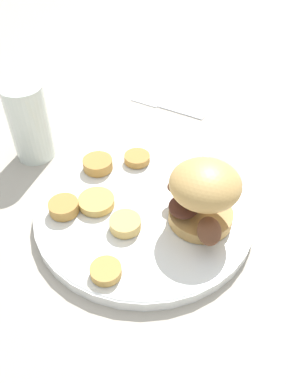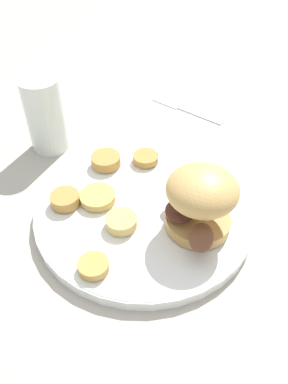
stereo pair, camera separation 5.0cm
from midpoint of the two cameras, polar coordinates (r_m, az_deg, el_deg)
The scene contains 11 objects.
ground_plane at distance 0.53m, azimuth 2.70°, elevation -3.44°, with size 4.00×4.00×0.00m, color #B2A899.
dinner_plate at distance 0.53m, azimuth 2.74°, elevation -2.71°, with size 0.30×0.30×0.02m.
sandwich at distance 0.47m, azimuth 11.50°, elevation -1.33°, with size 0.09×0.13×0.09m.
potato_round_0 at distance 0.45m, azimuth -4.50°, elevation -11.34°, with size 0.04×0.04×0.01m, color tan.
potato_round_1 at distance 0.58m, azimuth -3.38°, elevation 4.73°, with size 0.05×0.05×0.02m, color #BC8942.
potato_round_2 at distance 0.59m, azimuth 2.70°, elevation 5.10°, with size 0.04×0.04×0.01m, color #BC8942.
potato_round_3 at distance 0.53m, azimuth -4.39°, elevation -0.92°, with size 0.05×0.05×0.01m, color tan.
potato_round_4 at distance 0.52m, azimuth -9.28°, elevation -1.23°, with size 0.04×0.04×0.02m, color #BC8942.
potato_round_5 at distance 0.49m, azimuth -0.56°, elevation -4.68°, with size 0.04×0.04×0.01m, color #DBB766.
fork at distance 0.76m, azimuth 8.36°, elevation 12.35°, with size 0.09×0.15×0.00m.
drinking_glass at distance 0.63m, azimuth -12.61°, elevation 11.29°, with size 0.06×0.06×0.12m.
Camera 2 is at (0.16, 0.33, 0.39)m, focal length 35.00 mm.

